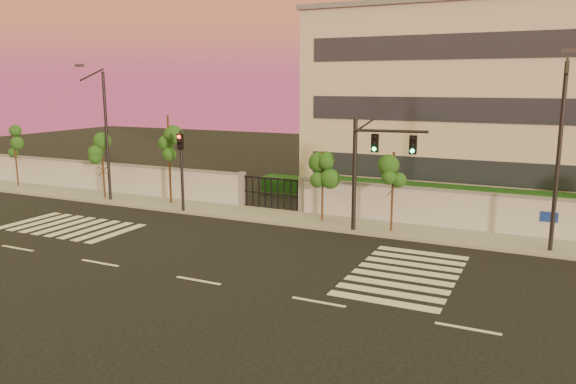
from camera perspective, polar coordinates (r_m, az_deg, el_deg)
name	(u,v)px	position (r m, az deg, el deg)	size (l,w,h in m)	color
ground	(199,281)	(22.14, -9.08, -8.89)	(120.00, 120.00, 0.00)	black
sidewalk	(307,220)	(30.94, 1.99, -2.86)	(60.00, 3.00, 0.15)	gray
perimeter_wall	(320,198)	(32.03, 3.25, -0.57)	(60.00, 0.36, 2.20)	#ADB0B4
hedge_row	(353,195)	(34.23, 6.63, -0.30)	(41.00, 4.25, 1.80)	#12330F
institutional_building	(508,104)	(39.18, 21.40, 8.31)	(24.40, 12.40, 12.25)	beige
road_markings	(217,250)	(25.93, -7.25, -5.83)	(57.00, 7.62, 0.02)	silver
street_tree_a	(15,143)	(44.81, -26.01, 4.51)	(1.30, 1.03, 4.46)	#382314
street_tree_b	(103,155)	(37.97, -18.30, 3.63)	(1.42, 1.13, 4.04)	#382314
street_tree_c	(169,139)	(35.16, -11.99, 5.24)	(1.64, 1.30, 5.58)	#382314
street_tree_d	(323,171)	(30.00, 3.59, 2.17)	(1.43, 1.14, 3.92)	#382314
street_tree_e	(394,174)	(28.34, 10.67, 1.82)	(1.37, 1.09, 4.15)	#382314
traffic_signal_main	(369,162)	(27.95, 8.20, 3.02)	(3.65, 0.70, 5.78)	black
traffic_signal_secondary	(181,161)	(32.87, -10.79, 3.10)	(0.38, 0.35, 4.85)	black
streetlight_west	(104,130)	(37.02, -18.16, 6.04)	(0.51, 2.06, 8.58)	black
streetlight_east	(559,148)	(26.74, 25.85, 4.04)	(0.52, 2.11, 8.79)	black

